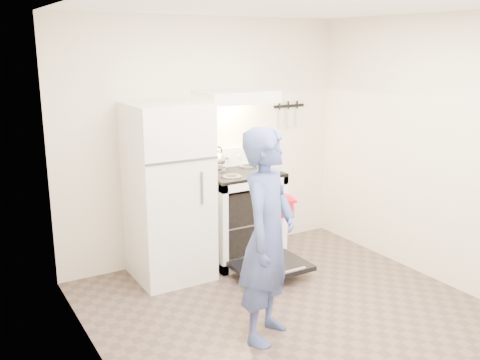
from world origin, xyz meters
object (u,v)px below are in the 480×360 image
(tea_kettle, at_px, (218,158))
(stove_body, at_px, (240,217))
(person, at_px, (268,236))
(refrigerator, at_px, (168,192))
(dutch_oven, at_px, (278,206))

(tea_kettle, bearing_deg, stove_body, -42.54)
(stove_body, distance_m, person, 1.63)
(refrigerator, xyz_separation_m, dutch_oven, (0.54, -1.07, 0.06))
(person, height_order, dutch_oven, person)
(tea_kettle, height_order, person, person)
(tea_kettle, relative_size, dutch_oven, 0.75)
(refrigerator, bearing_deg, stove_body, 1.77)
(refrigerator, xyz_separation_m, stove_body, (0.81, 0.02, -0.39))
(stove_body, relative_size, dutch_oven, 2.72)
(person, distance_m, dutch_oven, 0.52)
(refrigerator, relative_size, dutch_oven, 5.03)
(tea_kettle, height_order, dutch_oven, tea_kettle)
(person, bearing_deg, stove_body, 31.27)
(person, relative_size, dutch_oven, 4.87)
(refrigerator, xyz_separation_m, person, (0.19, -1.44, -0.03))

